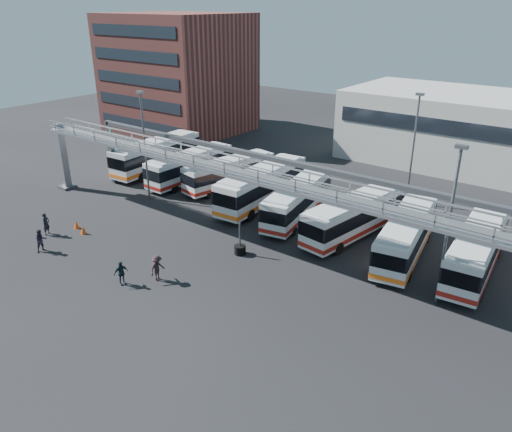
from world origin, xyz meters
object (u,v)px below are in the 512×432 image
Objects in this scene: bus_4 at (298,200)px; pedestrian_c at (157,268)px; bus_1 at (190,166)px; bus_5 at (355,215)px; bus_7 at (476,251)px; cone_right at (76,224)px; pedestrian_a at (46,224)px; pedestrian_b at (41,241)px; bus_2 at (229,172)px; cone_left at (83,230)px; tire_stack at (240,249)px; bus_3 at (262,185)px; light_pole_back at (414,144)px; pedestrian_d at (121,273)px; bus_0 at (157,154)px; bus_6 at (406,235)px; light_pole_left at (144,141)px; light_pole_mid at (450,219)px.

pedestrian_c is at bearing -107.42° from bus_4.
bus_5 is at bearing -3.57° from bus_1.
bus_7 reaches higher than cone_right.
pedestrian_a is 1.05× the size of pedestrian_b.
bus_2 is at bearing 13.41° from bus_1.
bus_5 reaches higher than pedestrian_b.
tire_stack is (12.38, 5.06, 0.06)m from cone_left.
bus_3 is 1.06× the size of bus_5.
cone_left is at bearing 79.43° from pedestrian_c.
tire_stack is at bearing -108.77° from light_pole_back.
bus_2 is 6.09× the size of pedestrian_d.
bus_7 reaches higher than bus_2.
pedestrian_a is 1.10× the size of pedestrian_d.
bus_1 is (5.51, -0.40, -0.18)m from bus_0.
bus_7 is at bearing -36.97° from pedestrian_d.
bus_6 is 20.36m from pedestrian_d.
bus_2 is 5.51m from bus_3.
bus_0 is 1.00× the size of bus_3.
tire_stack is (-5.95, -17.50, -5.31)m from light_pole_back.
bus_6 is 5.79× the size of pedestrian_c.
bus_4 is (19.66, -1.70, -0.21)m from bus_0.
light_pole_left is at bearing -171.70° from bus_4.
bus_6 reaches higher than bus_1.
light_pole_mid is 0.87× the size of bus_0.
bus_6 is at bearing -11.03° from bus_3.
bus_3 reaches higher than tire_stack.
light_pole_left and light_pole_back have the same top height.
bus_0 reaches higher than pedestrian_a.
bus_5 reaches higher than tire_stack.
bus_5 is 22.96m from cone_right.
pedestrian_c is at bearing -7.84° from cone_right.
pedestrian_d reaches higher than cone_right.
pedestrian_c is (-16.74, -13.97, -0.86)m from bus_7.
pedestrian_b is (7.70, -18.68, -1.05)m from bus_0.
light_pole_mid is 18.88m from pedestrian_c.
bus_7 is (9.43, -0.39, -0.03)m from bus_5.
bus_4 is 14.97m from bus_7.
cone_left is (-17.67, -13.05, -1.46)m from bus_5.
light_pole_mid is (28.00, -1.00, 0.00)m from light_pole_left.
pedestrian_c is at bearing -66.63° from pedestrian_b.
cone_left is at bearing -157.77° from tire_stack.
light_pole_back is (-8.00, 15.00, 0.00)m from light_pole_mid.
tire_stack is at bearing -30.24° from bus_0.
bus_7 reaches higher than pedestrian_a.
bus_5 is 6.49× the size of pedestrian_d.
pedestrian_c is (10.18, 2.42, 0.03)m from pedestrian_b.
pedestrian_b is at bearing -68.92° from cone_right.
bus_2 is 18.63m from pedestrian_c.
pedestrian_c is (17.88, -16.26, -1.01)m from bus_0.
pedestrian_a reaches higher than cone_right.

